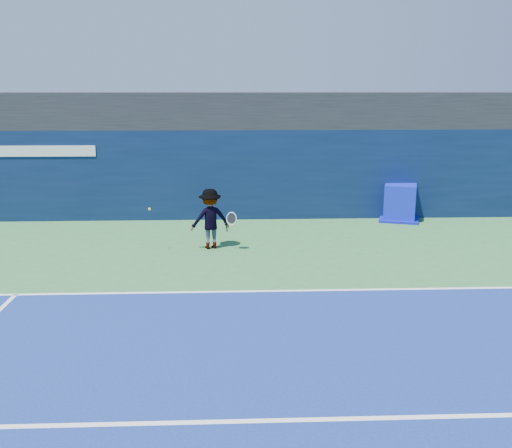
% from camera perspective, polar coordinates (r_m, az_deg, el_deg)
% --- Properties ---
extents(ground, '(80.00, 80.00, 0.00)m').
position_cam_1_polar(ground, '(9.86, -0.55, -12.86)').
color(ground, '#316E37').
rests_on(ground, ground).
extents(baseline, '(24.00, 0.10, 0.01)m').
position_cam_1_polar(baseline, '(12.61, -0.97, -6.75)').
color(baseline, white).
rests_on(baseline, ground).
extents(service_line, '(24.00, 0.10, 0.01)m').
position_cam_1_polar(service_line, '(8.11, -0.08, -19.11)').
color(service_line, white).
rests_on(service_line, ground).
extents(stadium_band, '(36.00, 3.00, 1.20)m').
position_cam_1_polar(stadium_band, '(20.34, -1.60, 11.35)').
color(stadium_band, black).
rests_on(stadium_band, back_wall_assembly).
extents(back_wall_assembly, '(36.00, 1.03, 3.00)m').
position_cam_1_polar(back_wall_assembly, '(19.54, -1.53, 5.07)').
color(back_wall_assembly, '#0A193A').
rests_on(back_wall_assembly, ground).
extents(equipment_cart, '(1.59, 1.59, 1.22)m').
position_cam_1_polar(equipment_cart, '(19.76, 14.18, 1.97)').
color(equipment_cart, '#0D18B9').
rests_on(equipment_cart, ground).
extents(tennis_player, '(1.35, 0.89, 1.67)m').
position_cam_1_polar(tennis_player, '(15.78, -4.60, 0.52)').
color(tennis_player, white).
rests_on(tennis_player, ground).
extents(tennis_ball, '(0.07, 0.07, 0.07)m').
position_cam_1_polar(tennis_ball, '(15.51, -10.60, 1.48)').
color(tennis_ball, '#DAF81B').
rests_on(tennis_ball, ground).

